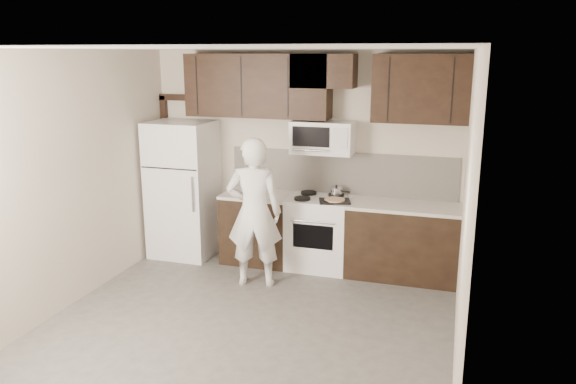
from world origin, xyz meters
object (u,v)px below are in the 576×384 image
at_px(microwave, 323,137).
at_px(person, 254,213).
at_px(refrigerator, 183,189).
at_px(stove, 319,232).

xyz_separation_m(microwave, person, (-0.59, -0.86, -0.77)).
bearing_deg(refrigerator, microwave, 5.15).
height_order(stove, microwave, microwave).
bearing_deg(stove, person, -128.24).
bearing_deg(person, refrigerator, -41.13).
distance_m(microwave, refrigerator, 2.00).
relative_size(refrigerator, person, 1.03).
relative_size(stove, refrigerator, 0.52).
distance_m(stove, refrigerator, 1.90).
xyz_separation_m(stove, microwave, (-0.00, 0.12, 1.19)).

